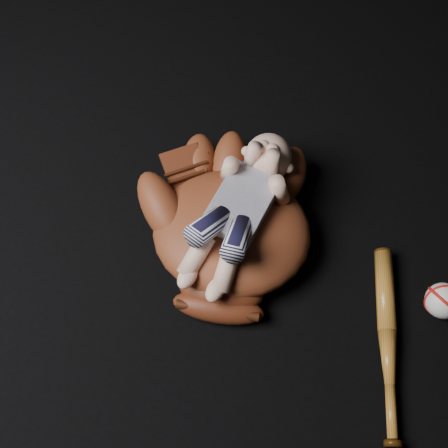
% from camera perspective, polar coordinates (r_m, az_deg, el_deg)
% --- Properties ---
extents(baseball_glove, '(0.52, 0.57, 0.16)m').
position_cam_1_polar(baseball_glove, '(1.24, 0.79, -0.33)').
color(baseball_glove, '#602814').
rests_on(baseball_glove, ground).
extents(newborn_baby, '(0.23, 0.42, 0.16)m').
position_cam_1_polar(newborn_baby, '(1.19, 1.18, 1.15)').
color(newborn_baby, '#EBB398').
rests_on(newborn_baby, baseball_glove).
extents(baseball_bat, '(0.14, 0.42, 0.04)m').
position_cam_1_polar(baseball_bat, '(1.25, 16.29, -11.45)').
color(baseball_bat, '#A96820').
rests_on(baseball_bat, ground).
extents(baseball, '(0.09, 0.09, 0.08)m').
position_cam_1_polar(baseball, '(1.30, 21.41, -7.27)').
color(baseball, white).
rests_on(baseball, ground).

